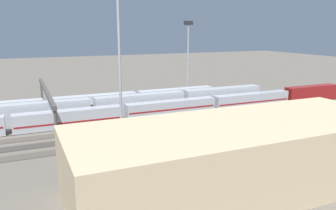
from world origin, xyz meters
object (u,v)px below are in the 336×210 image
(light_mast_2, at_px, (188,49))
(maintenance_shed, at_px, (241,155))
(light_mast_1, at_px, (119,46))
(train_on_track_0, at_px, (94,102))
(train_on_track_2, at_px, (92,108))
(train_on_track_3, at_px, (163,109))
(signal_gantry, at_px, (46,95))

(light_mast_2, relative_size, maintenance_shed, 0.52)
(light_mast_1, bearing_deg, train_on_track_0, -92.97)
(light_mast_1, bearing_deg, train_on_track_2, -88.02)
(train_on_track_3, bearing_deg, train_on_track_2, -17.20)
(train_on_track_0, bearing_deg, light_mast_2, -172.98)
(light_mast_1, distance_m, maintenance_shed, 27.23)
(train_on_track_2, xyz_separation_m, maintenance_shed, (-11.09, 43.61, 1.94))
(train_on_track_2, relative_size, light_mast_2, 4.08)
(train_on_track_3, relative_size, train_on_track_2, 1.20)
(signal_gantry, bearing_deg, maintenance_shed, 118.94)
(light_mast_2, bearing_deg, maintenance_shed, 69.64)
(light_mast_1, bearing_deg, signal_gantry, -57.73)
(train_on_track_0, distance_m, light_mast_2, 32.91)
(train_on_track_3, relative_size, light_mast_1, 3.97)
(train_on_track_0, bearing_deg, train_on_track_3, 132.40)
(train_on_track_2, distance_m, light_mast_2, 37.33)
(light_mast_2, bearing_deg, light_mast_1, 48.87)
(light_mast_2, distance_m, signal_gantry, 47.14)
(signal_gantry, height_order, maintenance_shed, maintenance_shed)
(maintenance_shed, bearing_deg, light_mast_2, -110.36)
(train_on_track_0, relative_size, light_mast_1, 2.47)
(train_on_track_0, xyz_separation_m, light_mast_1, (1.68, 32.47, 16.28))
(train_on_track_3, bearing_deg, light_mast_2, -130.93)
(maintenance_shed, bearing_deg, light_mast_1, -63.99)
(train_on_track_3, xyz_separation_m, light_mast_2, (-16.20, -18.68, 13.18))
(train_on_track_2, bearing_deg, train_on_track_0, -103.81)
(train_on_track_3, distance_m, signal_gantry, 27.00)
(train_on_track_3, distance_m, light_mast_2, 28.02)
(train_on_track_2, height_order, train_on_track_0, train_on_track_2)
(train_on_track_3, relative_size, light_mast_2, 4.91)
(light_mast_1, xyz_separation_m, light_mast_2, (-31.58, -36.15, -3.03))
(light_mast_2, relative_size, signal_gantry, 0.67)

